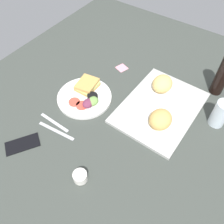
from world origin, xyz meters
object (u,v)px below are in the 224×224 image
bread_plate_far (160,121)px  cell_phone (22,144)px  espresso_cup (80,177)px  plate_with_salad (86,95)px  serving_tray (160,108)px  bread_plate_near (162,86)px  soda_bottle (222,76)px  fork (54,122)px  drinking_glass (220,114)px  knife (56,131)px  sticky_note (122,68)px

bread_plate_far → cell_phone: (41.52, -44.64, -4.66)cm
cell_phone → espresso_cup: bearing=127.6°
plate_with_salad → cell_phone: plate_with_salad is taller
serving_tray → bread_plate_near: (-9.63, -4.78, 4.19)cm
serving_tray → plate_with_salad: bearing=-66.4°
bread_plate_near → soda_bottle: soda_bottle is taller
bread_plate_far → fork: 48.59cm
bread_plate_near → drinking_glass: bearing=85.3°
plate_with_salad → serving_tray: bearing=113.6°
fork → bread_plate_far: bearing=32.8°
drinking_glass → cell_phone: bearing=-47.6°
serving_tray → soda_bottle: soda_bottle is taller
bread_plate_far → bread_plate_near: bearing=-154.4°
plate_with_salad → espresso_cup: bearing=35.8°
knife → sticky_note: 53.22cm
knife → cell_phone: 15.32cm
espresso_cup → soda_bottle: bearing=160.5°
serving_tray → bread_plate_near: 11.54cm
bread_plate_near → bread_plate_far: size_ratio=1.03×
serving_tray → drinking_glass: drinking_glass is taller
bread_plate_far → soda_bottle: soda_bottle is taller
serving_tray → soda_bottle: size_ratio=2.15×
sticky_note → knife: bearing=-0.8°
soda_bottle → espresso_cup: (76.68, -27.19, -8.47)cm
knife → serving_tray: bearing=44.1°
cell_phone → soda_bottle: bearing=177.0°
soda_bottle → knife: 83.48cm
bread_plate_near → serving_tray: bearing=26.4°
bread_plate_far → drinking_glass: 27.00cm
plate_with_salad → drinking_glass: drinking_glass is taller
serving_tray → fork: 50.96cm
espresso_cup → sticky_note: espresso_cup is taller
drinking_glass → sticky_note: bearing=-97.5°
fork → knife: 5.00cm
bread_plate_near → knife: size_ratio=1.06×
cell_phone → sticky_note: size_ratio=2.57×
drinking_glass → cell_phone: drinking_glass is taller
plate_with_salad → espresso_cup: size_ratio=4.88×
bread_plate_far → knife: (28.03, -37.36, -4.81)cm
drinking_glass → soda_bottle: soda_bottle is taller
soda_bottle → fork: (62.55, -54.67, -10.22)cm
bread_plate_far → sticky_note: size_ratio=3.51×
cell_phone → knife: bearing=-175.1°
bread_plate_far → fork: size_ratio=1.16×
soda_bottle → knife: soda_bottle is taller
bread_plate_near → cell_phone: 71.06cm
serving_tray → espresso_cup: 50.53cm
bread_plate_near → soda_bottle: size_ratio=0.96×
bread_plate_far → espresso_cup: (39.17, -13.88, -3.06)cm
soda_bottle → serving_tray: bearing=-34.0°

